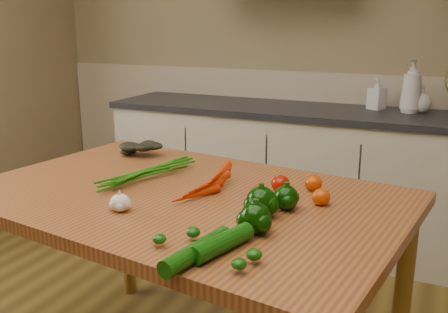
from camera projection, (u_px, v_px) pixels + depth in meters
room at (84, 89)px, 1.34m from camera, size 4.04×5.04×2.64m
counter_run at (324, 177)px, 3.24m from camera, size 2.84×0.64×1.14m
table at (183, 216)px, 1.82m from camera, size 1.67×1.20×0.83m
soap_bottle_a at (412, 86)px, 2.97m from camera, size 0.16×0.16×0.32m
soap_bottle_b at (377, 93)px, 3.10m from camera, size 0.12×0.12×0.20m
soap_bottle_c at (421, 99)px, 2.99m from camera, size 0.18×0.18×0.16m
carrot_bunch at (190, 178)px, 1.85m from camera, size 0.32×0.26×0.08m
leafy_greens at (146, 143)px, 2.31m from camera, size 0.22×0.20×0.11m
garlic_bulb at (120, 203)px, 1.62m from camera, size 0.07×0.07×0.06m
pepper_a at (261, 202)px, 1.57m from camera, size 0.10×0.10×0.10m
pepper_b at (286, 198)px, 1.63m from camera, size 0.08×0.08×0.08m
pepper_c at (255, 218)px, 1.44m from camera, size 0.09×0.09×0.09m
tomato_a at (280, 184)px, 1.80m from camera, size 0.07×0.07×0.06m
tomato_b at (314, 183)px, 1.82m from camera, size 0.06×0.06×0.06m
tomato_c at (321, 197)px, 1.67m from camera, size 0.06×0.06×0.06m
zucchini_a at (222, 243)px, 1.33m from camera, size 0.11×0.22×0.05m
zucchini_b at (197, 251)px, 1.28m from camera, size 0.09×0.26×0.05m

